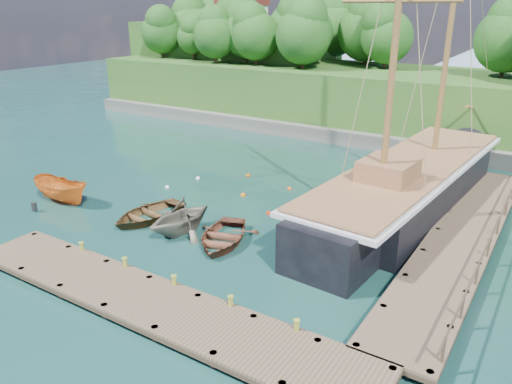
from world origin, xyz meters
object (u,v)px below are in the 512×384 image
rowboat_0 (149,219)px  motorboat_orange (63,202)px  rowboat_2 (222,243)px  schooner (408,190)px  cabin_boat_white (350,264)px  rowboat_1 (181,232)px

rowboat_0 → motorboat_orange: size_ratio=1.03×
rowboat_2 → schooner: size_ratio=0.16×
motorboat_orange → cabin_boat_white: (18.93, 2.28, 0.00)m
rowboat_0 → schooner: 15.98m
schooner → rowboat_1: bearing=-128.4°
rowboat_1 → cabin_boat_white: bearing=19.4°
motorboat_orange → cabin_boat_white: bearing=-82.3°
rowboat_2 → motorboat_orange: (-12.23, -0.75, 0.00)m
rowboat_2 → schooner: bearing=36.9°
rowboat_2 → motorboat_orange: motorboat_orange is taller
motorboat_orange → cabin_boat_white: size_ratio=0.90×
rowboat_0 → rowboat_1: (2.77, -0.34, 0.00)m
rowboat_1 → schooner: bearing=56.4°
motorboat_orange → schooner: schooner is taller
motorboat_orange → rowboat_0: bearing=-81.4°
cabin_boat_white → schooner: size_ratio=0.18×
motorboat_orange → rowboat_2: bearing=-85.7°
rowboat_0 → rowboat_2: size_ratio=1.02×
cabin_boat_white → schooner: schooner is taller
rowboat_0 → cabin_boat_white: 12.32m
rowboat_0 → motorboat_orange: 6.75m
rowboat_2 → schooner: 12.33m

